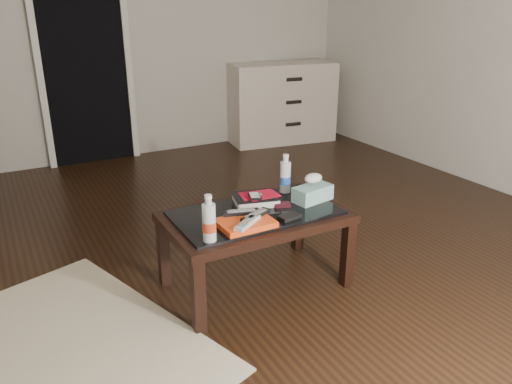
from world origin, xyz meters
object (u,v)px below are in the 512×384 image
coffee_table (255,222)px  water_bottle_right (285,173)px  dresser (281,103)px  textbook (256,199)px  water_bottle_left (209,218)px  tissue_box (313,193)px

coffee_table → water_bottle_right: water_bottle_right is taller
dresser → water_bottle_right: bearing=-113.3°
dresser → textbook: (-1.74, -2.57, 0.03)m
dresser → water_bottle_left: bearing=-119.3°
dresser → water_bottle_left: dresser is taller
dresser → tissue_box: 3.05m
coffee_table → water_bottle_left: bearing=-150.8°
dresser → textbook: size_ratio=5.02×
coffee_table → tissue_box: size_ratio=4.35×
dresser → coffee_table: bearing=-116.3°
coffee_table → tissue_box: bearing=-2.6°
water_bottle_right → tissue_box: size_ratio=1.03×
dresser → water_bottle_right: dresser is taller
water_bottle_left → tissue_box: size_ratio=1.03×
dresser → water_bottle_right: 2.91m
textbook → coffee_table: bearing=-104.9°
coffee_table → dresser: (1.80, 2.68, 0.05)m
water_bottle_left → coffee_table: bearing=29.2°
coffee_table → dresser: bearing=56.0°
coffee_table → dresser: 3.23m
coffee_table → water_bottle_left: 0.46m
coffee_table → textbook: 0.15m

